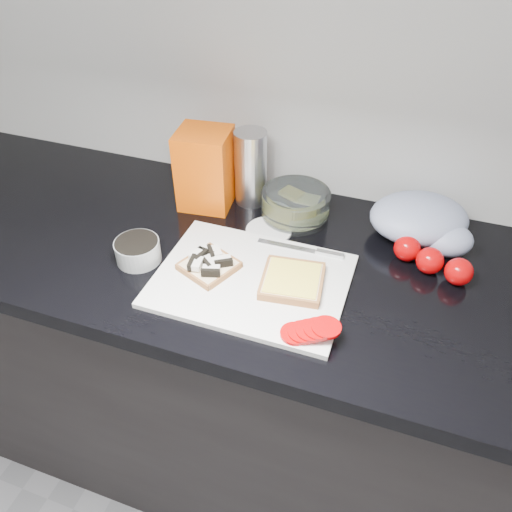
% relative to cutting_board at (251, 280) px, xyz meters
% --- Properties ---
extents(base_cabinet, '(3.50, 0.60, 0.86)m').
position_rel_cutting_board_xyz_m(base_cabinet, '(0.08, 0.10, -0.48)').
color(base_cabinet, black).
rests_on(base_cabinet, ground).
extents(countertop, '(3.50, 0.64, 0.04)m').
position_rel_cutting_board_xyz_m(countertop, '(0.08, 0.10, -0.03)').
color(countertop, black).
rests_on(countertop, base_cabinet).
extents(cutting_board, '(0.40, 0.30, 0.01)m').
position_rel_cutting_board_xyz_m(cutting_board, '(0.00, 0.00, 0.00)').
color(cutting_board, silver).
rests_on(cutting_board, countertop).
extents(bread_left, '(0.14, 0.14, 0.03)m').
position_rel_cutting_board_xyz_m(bread_left, '(-0.10, 0.00, 0.02)').
color(bread_left, beige).
rests_on(bread_left, cutting_board).
extents(bread_right, '(0.15, 0.15, 0.02)m').
position_rel_cutting_board_xyz_m(bread_right, '(0.09, 0.01, 0.01)').
color(bread_right, beige).
rests_on(bread_right, cutting_board).
extents(tomato_slices, '(0.12, 0.09, 0.02)m').
position_rel_cutting_board_xyz_m(tomato_slices, '(0.16, -0.11, 0.02)').
color(tomato_slices, '#B80405').
rests_on(tomato_slices, cutting_board).
extents(knife, '(0.20, 0.02, 0.01)m').
position_rel_cutting_board_xyz_m(knife, '(0.10, 0.13, 0.01)').
color(knife, silver).
rests_on(knife, cutting_board).
extents(seed_tub, '(0.10, 0.10, 0.05)m').
position_rel_cutting_board_xyz_m(seed_tub, '(-0.26, -0.01, 0.02)').
color(seed_tub, gray).
rests_on(seed_tub, countertop).
extents(tub_lid, '(0.14, 0.14, 0.01)m').
position_rel_cutting_board_xyz_m(tub_lid, '(-0.02, 0.18, -0.00)').
color(tub_lid, silver).
rests_on(tub_lid, countertop).
extents(glass_bowl, '(0.17, 0.17, 0.07)m').
position_rel_cutting_board_xyz_m(glass_bowl, '(0.02, 0.26, 0.03)').
color(glass_bowl, silver).
rests_on(glass_bowl, countertop).
extents(bread_bag, '(0.14, 0.13, 0.20)m').
position_rel_cutting_board_xyz_m(bread_bag, '(-0.21, 0.25, 0.09)').
color(bread_bag, '#DB3F03').
rests_on(bread_bag, countertop).
extents(steel_canister, '(0.08, 0.08, 0.19)m').
position_rel_cutting_board_xyz_m(steel_canister, '(-0.11, 0.29, 0.09)').
color(steel_canister, '#B5B6BA').
rests_on(steel_canister, countertop).
extents(grocery_bag, '(0.27, 0.24, 0.10)m').
position_rel_cutting_board_xyz_m(grocery_bag, '(0.32, 0.28, 0.04)').
color(grocery_bag, '#939DB5').
rests_on(grocery_bag, countertop).
extents(whole_tomatoes, '(0.17, 0.10, 0.06)m').
position_rel_cutting_board_xyz_m(whole_tomatoes, '(0.35, 0.17, 0.02)').
color(whole_tomatoes, '#B80405').
rests_on(whole_tomatoes, countertop).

